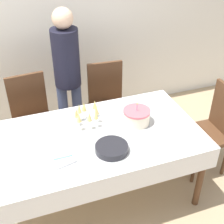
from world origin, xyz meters
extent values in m
plane|color=tan|center=(0.00, 0.00, 0.00)|extent=(12.00, 12.00, 0.00)
cube|color=silver|center=(0.00, 1.50, 1.35)|extent=(8.00, 0.05, 2.70)
cube|color=white|center=(0.00, 0.00, 0.72)|extent=(1.87, 0.99, 0.03)
cube|color=white|center=(0.00, 0.00, 0.63)|extent=(1.90, 1.02, 0.21)
cylinder|color=#51331E|center=(0.87, -0.43, 0.35)|extent=(0.06, 0.06, 0.70)
cylinder|color=#51331E|center=(0.87, 0.43, 0.35)|extent=(0.06, 0.06, 0.70)
cube|color=#51331E|center=(-0.42, 0.74, 0.43)|extent=(0.46, 0.46, 0.04)
cube|color=#51331E|center=(-0.44, 0.93, 0.70)|extent=(0.40, 0.07, 0.50)
cylinder|color=#51331E|center=(-0.23, 0.58, 0.20)|extent=(0.04, 0.04, 0.41)
cylinder|color=#51331E|center=(-0.58, 0.55, 0.20)|extent=(0.04, 0.04, 0.41)
cylinder|color=#51331E|center=(-0.26, 0.94, 0.20)|extent=(0.04, 0.04, 0.41)
cylinder|color=#51331E|center=(-0.62, 0.91, 0.20)|extent=(0.04, 0.04, 0.41)
cube|color=#51331E|center=(0.42, 0.74, 0.43)|extent=(0.45, 0.45, 0.04)
cube|color=#51331E|center=(0.44, 0.93, 0.70)|extent=(0.40, 0.07, 0.50)
cylinder|color=#51331E|center=(0.59, 0.55, 0.20)|extent=(0.04, 0.04, 0.41)
cylinder|color=#51331E|center=(0.23, 0.58, 0.20)|extent=(0.04, 0.04, 0.41)
cylinder|color=#51331E|center=(0.61, 0.91, 0.20)|extent=(0.04, 0.04, 0.41)
cylinder|color=#51331E|center=(0.26, 0.94, 0.20)|extent=(0.04, 0.04, 0.41)
cube|color=#51331E|center=(1.18, 0.00, 0.43)|extent=(0.43, 0.43, 0.04)
cylinder|color=#51331E|center=(1.00, -0.17, 0.20)|extent=(0.04, 0.04, 0.41)
cylinder|color=#51331E|center=(1.01, 0.19, 0.20)|extent=(0.04, 0.04, 0.41)
cylinder|color=#51331E|center=(1.37, 0.17, 0.20)|extent=(0.04, 0.04, 0.41)
cylinder|color=beige|center=(0.44, 0.06, 0.79)|extent=(0.24, 0.24, 0.11)
cylinder|color=#D15B66|center=(0.44, 0.06, 0.85)|extent=(0.24, 0.24, 0.02)
cylinder|color=pink|center=(0.44, 0.06, 0.89)|extent=(0.01, 0.01, 0.06)
sphere|color=#F9CC4C|center=(0.44, 0.06, 0.93)|extent=(0.01, 0.01, 0.01)
cylinder|color=silver|center=(0.02, 0.19, 0.73)|extent=(0.33, 0.33, 0.01)
cylinder|color=silver|center=(0.10, 0.18, 0.74)|extent=(0.05, 0.05, 0.00)
cylinder|color=silver|center=(0.10, 0.18, 0.78)|extent=(0.01, 0.01, 0.08)
cone|color=#E0CC72|center=(0.10, 0.18, 0.87)|extent=(0.04, 0.04, 0.08)
cylinder|color=silver|center=(0.11, 0.27, 0.74)|extent=(0.05, 0.05, 0.00)
cylinder|color=silver|center=(0.11, 0.27, 0.78)|extent=(0.01, 0.01, 0.08)
cone|color=#E0CC72|center=(0.11, 0.27, 0.87)|extent=(0.04, 0.04, 0.08)
cylinder|color=silver|center=(0.01, 0.27, 0.74)|extent=(0.05, 0.05, 0.00)
cylinder|color=silver|center=(0.01, 0.27, 0.78)|extent=(0.01, 0.01, 0.08)
cone|color=#E0CC72|center=(0.01, 0.27, 0.87)|extent=(0.04, 0.04, 0.08)
cylinder|color=silver|center=(-0.04, 0.26, 0.74)|extent=(0.05, 0.05, 0.00)
cylinder|color=silver|center=(-0.04, 0.26, 0.78)|extent=(0.01, 0.01, 0.08)
cone|color=#E0CC72|center=(-0.04, 0.26, 0.87)|extent=(0.04, 0.04, 0.08)
cylinder|color=silver|center=(-0.08, 0.19, 0.74)|extent=(0.05, 0.05, 0.00)
cylinder|color=silver|center=(-0.08, 0.19, 0.78)|extent=(0.01, 0.01, 0.08)
cone|color=#E0CC72|center=(-0.08, 0.19, 0.87)|extent=(0.04, 0.04, 0.08)
cylinder|color=silver|center=(-0.08, 0.12, 0.74)|extent=(0.05, 0.05, 0.00)
cylinder|color=silver|center=(-0.08, 0.12, 0.78)|extent=(0.01, 0.01, 0.08)
cone|color=#E0CC72|center=(-0.08, 0.12, 0.87)|extent=(0.04, 0.04, 0.08)
cylinder|color=silver|center=(0.01, 0.10, 0.74)|extent=(0.05, 0.05, 0.00)
cylinder|color=silver|center=(0.01, 0.10, 0.78)|extent=(0.01, 0.01, 0.08)
cone|color=#E0CC72|center=(0.01, 0.10, 0.87)|extent=(0.04, 0.04, 0.08)
cylinder|color=silver|center=(0.08, 0.11, 0.74)|extent=(0.05, 0.05, 0.00)
cylinder|color=silver|center=(0.08, 0.11, 0.78)|extent=(0.01, 0.01, 0.08)
cone|color=#E0CC72|center=(0.08, 0.11, 0.87)|extent=(0.04, 0.04, 0.08)
cylinder|color=black|center=(0.09, -0.24, 0.73)|extent=(0.27, 0.27, 0.01)
cylinder|color=black|center=(0.09, -0.24, 0.74)|extent=(0.27, 0.27, 0.01)
cylinder|color=black|center=(0.09, -0.24, 0.75)|extent=(0.27, 0.27, 0.01)
cylinder|color=black|center=(0.09, -0.24, 0.76)|extent=(0.27, 0.27, 0.01)
cylinder|color=black|center=(0.09, -0.24, 0.76)|extent=(0.27, 0.27, 0.01)
cylinder|color=black|center=(0.09, -0.24, 0.77)|extent=(0.27, 0.27, 0.01)
cylinder|color=black|center=(0.09, -0.24, 0.78)|extent=(0.27, 0.27, 0.01)
cylinder|color=black|center=(0.09, -0.24, 0.78)|extent=(0.27, 0.27, 0.01)
cube|color=silver|center=(0.43, -0.17, 0.73)|extent=(0.30, 0.03, 0.00)
cube|color=silver|center=(-0.29, -0.26, 0.74)|extent=(0.18, 0.09, 0.02)
cube|color=#8CC6E0|center=(-0.29, -0.11, 0.74)|extent=(0.15, 0.15, 0.01)
cylinder|color=#3F4C72|center=(-0.07, 0.90, 0.39)|extent=(0.11, 0.11, 0.77)
cylinder|color=#3F4C72|center=(0.09, 0.90, 0.39)|extent=(0.11, 0.11, 0.77)
cylinder|color=black|center=(0.01, 0.90, 1.08)|extent=(0.28, 0.28, 0.61)
sphere|color=#D8B293|center=(0.01, 0.90, 1.49)|extent=(0.21, 0.21, 0.21)
camera|label=1|loc=(-0.55, -2.04, 2.40)|focal=50.00mm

